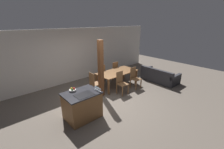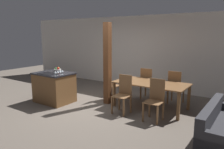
{
  "view_description": "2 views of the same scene",
  "coord_description": "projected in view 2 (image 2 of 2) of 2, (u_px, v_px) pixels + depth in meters",
  "views": [
    {
      "loc": [
        -3.25,
        -4.13,
        3.04
      ],
      "look_at": [
        0.6,
        0.2,
        0.95
      ],
      "focal_mm": 24.0,
      "sensor_mm": 36.0,
      "label": 1
    },
    {
      "loc": [
        3.9,
        -4.6,
        2.05
      ],
      "look_at": [
        0.6,
        0.2,
        0.95
      ],
      "focal_mm": 35.0,
      "sensor_mm": 36.0,
      "label": 2
    }
  ],
  "objects": [
    {
      "name": "timber_post",
      "position": [
        107.0,
        64.0,
        6.31
      ],
      "size": [
        0.18,
        0.18,
        2.36
      ],
      "color": "brown",
      "rests_on": "ground_plane"
    },
    {
      "name": "dining_chair_near_left",
      "position": [
        123.0,
        93.0,
        5.66
      ],
      "size": [
        0.4,
        0.4,
        0.99
      ],
      "color": "brown",
      "rests_on": "ground_plane"
    },
    {
      "name": "dining_chair_head_end",
      "position": [
        110.0,
        84.0,
        6.77
      ],
      "size": [
        0.4,
        0.4,
        0.99
      ],
      "rotation": [
        0.0,
        0.0,
        1.57
      ],
      "color": "brown",
      "rests_on": "ground_plane"
    },
    {
      "name": "wine_glass_near",
      "position": [
        55.0,
        72.0,
        5.92
      ],
      "size": [
        0.07,
        0.07,
        0.14
      ],
      "color": "silver",
      "rests_on": "kitchen_island"
    },
    {
      "name": "dining_chair_near_right",
      "position": [
        155.0,
        99.0,
        5.17
      ],
      "size": [
        0.4,
        0.4,
        0.99
      ],
      "color": "brown",
      "rests_on": "ground_plane"
    },
    {
      "name": "kitchen_island",
      "position": [
        54.0,
        87.0,
        6.57
      ],
      "size": [
        1.11,
        0.85,
        0.91
      ],
      "color": "brown",
      "rests_on": "ground_plane"
    },
    {
      "name": "wine_glass_end",
      "position": [
        62.0,
        71.0,
        6.12
      ],
      "size": [
        0.07,
        0.07,
        0.14
      ],
      "color": "silver",
      "rests_on": "kitchen_island"
    },
    {
      "name": "wine_glass_far",
      "position": [
        60.0,
        71.0,
        6.06
      ],
      "size": [
        0.07,
        0.07,
        0.14
      ],
      "color": "silver",
      "rests_on": "kitchen_island"
    },
    {
      "name": "dining_table",
      "position": [
        151.0,
        85.0,
        5.98
      ],
      "size": [
        1.97,
        1.01,
        0.72
      ],
      "color": "brown",
      "rests_on": "ground_plane"
    },
    {
      "name": "dining_chair_far_left",
      "position": [
        147.0,
        83.0,
        6.84
      ],
      "size": [
        0.4,
        0.4,
        0.99
      ],
      "rotation": [
        0.0,
        0.0,
        3.14
      ],
      "color": "brown",
      "rests_on": "ground_plane"
    },
    {
      "name": "wall_back",
      "position": [
        138.0,
        52.0,
        8.3
      ],
      "size": [
        11.2,
        0.08,
        2.7
      ],
      "color": "silver",
      "rests_on": "ground_plane"
    },
    {
      "name": "wine_glass_middle",
      "position": [
        58.0,
        72.0,
        5.99
      ],
      "size": [
        0.07,
        0.07,
        0.14
      ],
      "color": "silver",
      "rests_on": "kitchen_island"
    },
    {
      "name": "fruit_bowl",
      "position": [
        58.0,
        69.0,
        6.79
      ],
      "size": [
        0.22,
        0.22,
        0.11
      ],
      "color": "silver",
      "rests_on": "kitchen_island"
    },
    {
      "name": "ground_plane",
      "position": [
        91.0,
        106.0,
        6.27
      ],
      "size": [
        16.0,
        16.0,
        0.0
      ],
      "primitive_type": "plane",
      "color": "#665B51"
    },
    {
      "name": "dining_chair_far_right",
      "position": [
        175.0,
        87.0,
        6.35
      ],
      "size": [
        0.4,
        0.4,
        0.99
      ],
      "rotation": [
        0.0,
        0.0,
        3.14
      ],
      "color": "brown",
      "rests_on": "ground_plane"
    }
  ]
}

